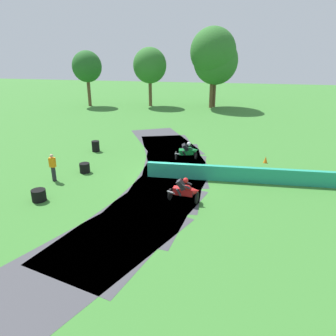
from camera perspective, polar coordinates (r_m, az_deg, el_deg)
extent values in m
plane|color=#38752D|center=(19.18, 0.50, -1.68)|extent=(120.00, 120.00, 0.00)
cube|color=#3D3D42|center=(12.79, -13.77, -14.53)|extent=(7.10, 9.70, 0.01)
cube|color=#3D3D42|center=(14.53, -6.15, -9.44)|extent=(6.03, 9.58, 0.01)
cube|color=#3D3D42|center=(16.73, -1.70, -5.12)|extent=(4.82, 9.24, 0.01)
cube|color=#3D3D42|center=(19.18, 0.45, -1.67)|extent=(4.30, 9.05, 0.01)
cube|color=#3D3D42|center=(21.76, 1.02, 1.05)|extent=(5.55, 9.47, 0.01)
cube|color=#3D3D42|center=(24.37, 0.49, 3.20)|extent=(6.68, 9.68, 0.01)
cube|color=#3D3D42|center=(26.97, -0.81, 4.89)|extent=(7.66, 9.67, 0.01)
cube|color=#239375|center=(19.05, 17.47, -1.36)|extent=(14.04, 0.93, 0.90)
cylinder|color=black|center=(15.94, 5.21, -5.38)|extent=(0.17, 0.70, 0.69)
cylinder|color=black|center=(16.27, 0.39, -4.73)|extent=(0.17, 0.70, 0.69)
cube|color=red|center=(15.92, 2.74, -4.17)|extent=(1.03, 0.45, 0.44)
ellipsoid|color=red|center=(15.74, 3.34, -3.47)|extent=(0.47, 0.36, 0.28)
cone|color=red|center=(15.71, 5.12, -4.12)|extent=(0.43, 0.40, 0.45)
cylinder|color=#B2B2B7|center=(16.03, 0.56, -4.37)|extent=(0.42, 0.14, 0.17)
cube|color=#28282D|center=(15.73, 2.42, -2.98)|extent=(0.53, 0.38, 0.61)
sphere|color=red|center=(15.53, 3.17, -2.21)|extent=(0.26, 0.26, 0.26)
cylinder|color=#28282D|center=(15.80, 3.57, -2.68)|extent=(0.43, 0.13, 0.24)
cylinder|color=#28282D|center=(15.51, 3.23, -3.38)|extent=(0.43, 0.13, 0.24)
cylinder|color=#28282D|center=(16.10, 2.29, -3.69)|extent=(0.29, 0.17, 0.42)
cylinder|color=#28282D|center=(15.81, 1.93, -4.39)|extent=(0.29, 0.17, 0.42)
cylinder|color=black|center=(22.41, 5.01, 2.32)|extent=(0.30, 0.75, 0.75)
cylinder|color=black|center=(22.23, 1.44, 2.24)|extent=(0.30, 0.75, 0.75)
cube|color=#198438|center=(22.13, 3.28, 2.91)|extent=(1.07, 0.65, 0.47)
ellipsoid|color=#198438|center=(22.01, 3.78, 3.47)|extent=(0.52, 0.45, 0.31)
cone|color=#198438|center=(22.16, 5.04, 3.20)|extent=(0.44, 0.46, 0.48)
cylinder|color=#B2B2B7|center=(22.01, 1.75, 2.53)|extent=(0.42, 0.23, 0.18)
cube|color=black|center=(21.91, 3.13, 3.72)|extent=(0.53, 0.50, 0.63)
sphere|color=white|center=(21.78, 3.75, 4.35)|extent=(0.26, 0.26, 0.26)
cylinder|color=black|center=(22.08, 3.80, 4.06)|extent=(0.43, 0.25, 0.24)
cylinder|color=black|center=(21.78, 3.92, 3.53)|extent=(0.43, 0.25, 0.24)
cylinder|color=black|center=(22.25, 2.77, 3.21)|extent=(0.26, 0.27, 0.42)
cylinder|color=black|center=(21.95, 2.87, 2.67)|extent=(0.26, 0.27, 0.42)
cylinder|color=black|center=(17.52, -22.03, -5.13)|extent=(0.71, 0.71, 0.20)
cylinder|color=black|center=(17.44, -22.12, -4.54)|extent=(0.71, 0.71, 0.20)
cylinder|color=black|center=(17.36, -22.21, -3.94)|extent=(0.71, 0.71, 0.20)
cylinder|color=black|center=(20.59, -14.63, -0.49)|extent=(0.63, 0.63, 0.20)
cylinder|color=black|center=(20.52, -14.68, 0.03)|extent=(0.63, 0.63, 0.20)
cylinder|color=black|center=(20.45, -14.73, 0.55)|extent=(0.63, 0.63, 0.20)
cylinder|color=black|center=(24.72, -12.77, 3.17)|extent=(0.57, 0.57, 0.20)
cylinder|color=black|center=(24.67, -12.80, 3.61)|extent=(0.57, 0.57, 0.20)
cylinder|color=black|center=(24.61, -12.84, 4.06)|extent=(0.57, 0.57, 0.20)
cylinder|color=black|center=(24.56, -12.87, 4.50)|extent=(0.57, 0.57, 0.20)
cylinder|color=#232328|center=(19.69, -19.76, -1.00)|extent=(0.24, 0.24, 0.86)
cube|color=orange|center=(19.45, -20.00, 0.95)|extent=(0.34, 0.22, 0.56)
sphere|color=tan|center=(19.34, -20.14, 2.04)|extent=(0.20, 0.20, 0.20)
cone|color=orange|center=(22.57, 17.06, 1.43)|extent=(0.28, 0.28, 0.44)
cylinder|color=brown|center=(44.29, -3.18, 13.23)|extent=(0.44, 0.44, 3.44)
ellipsoid|color=#2D6B28|center=(43.99, -3.28, 17.86)|extent=(4.37, 4.37, 4.59)
cylinder|color=brown|center=(45.58, -13.93, 12.94)|extent=(0.44, 0.44, 3.53)
ellipsoid|color=#235B23|center=(45.30, -14.31, 17.20)|extent=(3.85, 3.85, 4.04)
cylinder|color=brown|center=(43.26, 7.75, 13.65)|extent=(0.44, 0.44, 4.55)
ellipsoid|color=#2D6B28|center=(42.98, 8.07, 19.91)|extent=(5.75, 5.75, 6.04)
cylinder|color=brown|center=(43.85, 8.24, 13.01)|extent=(0.44, 0.44, 3.47)
ellipsoid|color=#2D6B28|center=(43.53, 8.52, 18.42)|extent=(5.68, 5.68, 5.96)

